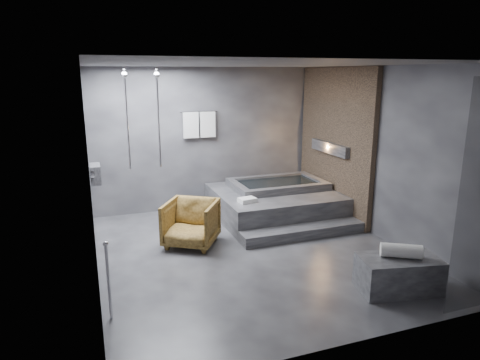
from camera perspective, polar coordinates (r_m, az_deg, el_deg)
name	(u,v)px	position (r m, az deg, el deg)	size (l,w,h in m)	color
room	(270,137)	(6.59, 4.01, 5.74)	(5.00, 5.04, 2.82)	#29292B
tub_deck	(274,203)	(8.25, 4.61, -3.12)	(2.20, 2.00, 0.50)	#2D2D30
tub_step	(303,232)	(7.31, 8.44, -6.86)	(2.20, 0.36, 0.18)	#2D2D30
concrete_bench	(398,274)	(5.86, 20.37, -11.67)	(0.98, 0.54, 0.44)	#303032
driftwood_chair	(191,223)	(6.87, -6.55, -5.74)	(0.78, 0.80, 0.73)	#483212
rolled_towel	(401,251)	(5.75, 20.69, -8.82)	(0.18, 0.18, 0.49)	white
deck_towel	(247,200)	(7.43, 0.96, -2.69)	(0.29, 0.21, 0.08)	white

